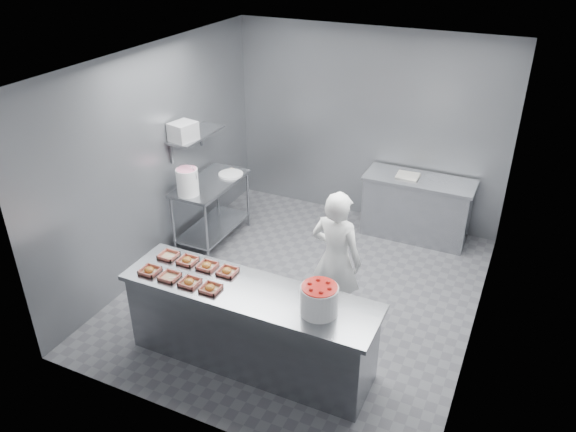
# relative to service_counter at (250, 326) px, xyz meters

# --- Properties ---
(floor) EXTENTS (4.50, 4.50, 0.00)m
(floor) POSITION_rel_service_counter_xyz_m (0.00, 1.35, -0.45)
(floor) COLOR #4C4C51
(floor) RESTS_ON ground
(ceiling) EXTENTS (4.50, 4.50, 0.00)m
(ceiling) POSITION_rel_service_counter_xyz_m (0.00, 1.35, 2.35)
(ceiling) COLOR white
(ceiling) RESTS_ON wall_back
(wall_back) EXTENTS (4.00, 0.04, 2.80)m
(wall_back) POSITION_rel_service_counter_xyz_m (0.00, 3.60, 0.95)
(wall_back) COLOR slate
(wall_back) RESTS_ON ground
(wall_left) EXTENTS (0.04, 4.50, 2.80)m
(wall_left) POSITION_rel_service_counter_xyz_m (-2.00, 1.35, 0.95)
(wall_left) COLOR slate
(wall_left) RESTS_ON ground
(wall_right) EXTENTS (0.04, 4.50, 2.80)m
(wall_right) POSITION_rel_service_counter_xyz_m (2.00, 1.35, 0.95)
(wall_right) COLOR slate
(wall_right) RESTS_ON ground
(service_counter) EXTENTS (2.60, 0.70, 0.90)m
(service_counter) POSITION_rel_service_counter_xyz_m (0.00, 0.00, 0.00)
(service_counter) COLOR slate
(service_counter) RESTS_ON ground
(prep_table) EXTENTS (0.60, 1.20, 0.90)m
(prep_table) POSITION_rel_service_counter_xyz_m (-1.65, 1.95, 0.14)
(prep_table) COLOR slate
(prep_table) RESTS_ON ground
(back_counter) EXTENTS (1.50, 0.60, 0.90)m
(back_counter) POSITION_rel_service_counter_xyz_m (0.90, 3.25, -0.00)
(back_counter) COLOR slate
(back_counter) RESTS_ON ground
(wall_shelf) EXTENTS (0.35, 0.90, 0.03)m
(wall_shelf) POSITION_rel_service_counter_xyz_m (-1.82, 1.95, 1.10)
(wall_shelf) COLOR slate
(wall_shelf) RESTS_ON wall_left
(tray_0) EXTENTS (0.19, 0.18, 0.06)m
(tray_0) POSITION_rel_service_counter_xyz_m (-1.05, -0.16, 0.47)
(tray_0) COLOR tan
(tray_0) RESTS_ON service_counter
(tray_1) EXTENTS (0.19, 0.18, 0.04)m
(tray_1) POSITION_rel_service_counter_xyz_m (-0.81, -0.16, 0.47)
(tray_1) COLOR tan
(tray_1) RESTS_ON service_counter
(tray_2) EXTENTS (0.19, 0.18, 0.06)m
(tray_2) POSITION_rel_service_counter_xyz_m (-0.57, -0.16, 0.47)
(tray_2) COLOR tan
(tray_2) RESTS_ON service_counter
(tray_3) EXTENTS (0.19, 0.18, 0.06)m
(tray_3) POSITION_rel_service_counter_xyz_m (-0.33, -0.16, 0.47)
(tray_3) COLOR tan
(tray_3) RESTS_ON service_counter
(tray_4) EXTENTS (0.19, 0.18, 0.04)m
(tray_4) POSITION_rel_service_counter_xyz_m (-1.05, 0.16, 0.47)
(tray_4) COLOR tan
(tray_4) RESTS_ON service_counter
(tray_5) EXTENTS (0.19, 0.18, 0.06)m
(tray_5) POSITION_rel_service_counter_xyz_m (-0.81, 0.16, 0.47)
(tray_5) COLOR tan
(tray_5) RESTS_ON service_counter
(tray_6) EXTENTS (0.19, 0.18, 0.06)m
(tray_6) POSITION_rel_service_counter_xyz_m (-0.57, 0.16, 0.47)
(tray_6) COLOR tan
(tray_6) RESTS_ON service_counter
(tray_7) EXTENTS (0.19, 0.18, 0.06)m
(tray_7) POSITION_rel_service_counter_xyz_m (-0.33, 0.16, 0.47)
(tray_7) COLOR tan
(tray_7) RESTS_ON service_counter
(worker) EXTENTS (0.63, 0.46, 1.62)m
(worker) POSITION_rel_service_counter_xyz_m (0.53, 1.00, 0.36)
(worker) COLOR white
(worker) RESTS_ON ground
(strawberry_tub) EXTENTS (0.35, 0.35, 0.29)m
(strawberry_tub) POSITION_rel_service_counter_xyz_m (0.75, -0.03, 0.60)
(strawberry_tub) COLOR white
(strawberry_tub) RESTS_ON service_counter
(glaze_bucket) EXTENTS (0.29, 0.28, 0.43)m
(glaze_bucket) POSITION_rel_service_counter_xyz_m (-1.70, 1.51, 0.63)
(glaze_bucket) COLOR white
(glaze_bucket) RESTS_ON prep_table
(bucket_lid) EXTENTS (0.38, 0.38, 0.03)m
(bucket_lid) POSITION_rel_service_counter_xyz_m (-1.51, 2.26, 0.46)
(bucket_lid) COLOR white
(bucket_lid) RESTS_ON prep_table
(rag) EXTENTS (0.15, 0.13, 0.02)m
(rag) POSITION_rel_service_counter_xyz_m (-1.56, 2.39, 0.46)
(rag) COLOR #CCB28C
(rag) RESTS_ON prep_table
(appliance) EXTENTS (0.33, 0.36, 0.23)m
(appliance) POSITION_rel_service_counter_xyz_m (-1.82, 1.68, 1.23)
(appliance) COLOR gray
(appliance) RESTS_ON wall_shelf
(paper_stack) EXTENTS (0.30, 0.22, 0.04)m
(paper_stack) POSITION_rel_service_counter_xyz_m (0.73, 3.25, 0.46)
(paper_stack) COLOR silver
(paper_stack) RESTS_ON back_counter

